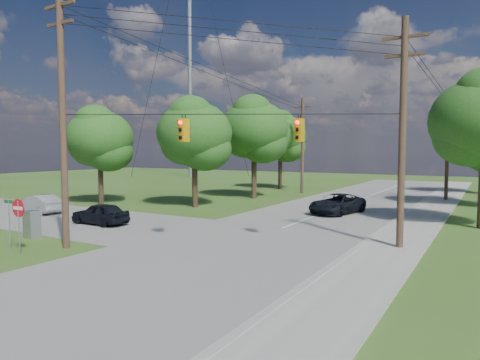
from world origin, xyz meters
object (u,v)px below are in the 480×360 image
Objects in this scene: do_not_enter_sign at (18,214)px; car_main_north at (337,204)px; pole_ne at (402,130)px; pole_north_w at (302,145)px; car_cross_silver at (39,204)px; pole_sw at (63,114)px; car_cross_dark at (100,213)px; pole_north_e at (448,144)px; control_cabinet at (32,224)px.

car_main_north is at bearing 63.07° from do_not_enter_sign.
pole_north_w is at bearing 122.29° from pole_ne.
car_cross_silver is 21.53m from car_main_north.
car_cross_dark is at bearing 124.68° from pole_sw.
pole_sw is at bearing -114.52° from pole_north_e.
pole_north_e is 13.90m from pole_north_w.
pole_sw is at bearing -150.62° from pole_ne.
car_main_north is at bearing 61.58° from control_cabinet.
pole_north_e reaches higher than control_cabinet.
do_not_enter_sign is (10.24, -7.87, 1.06)m from car_cross_silver.
car_cross_dark is 7.58m from car_cross_silver.
car_cross_dark is 16.20m from car_main_north.
car_main_north is 20.52m from do_not_enter_sign.
pole_sw is 8.32m from car_cross_dark.
pole_ne is at bearing -90.00° from pole_north_e.
car_cross_dark is at bearing 108.68° from do_not_enter_sign.
pole_ne is 26.03m from pole_north_w.
pole_sw is at bearing -89.23° from pole_north_w.
car_main_north reaches higher than car_cross_dark.
pole_north_w is (-13.90, 22.00, -0.34)m from pole_ne.
pole_ne reaches higher than do_not_enter_sign.
car_cross_dark is 4.57m from control_cabinet.
pole_ne is 17.51m from do_not_enter_sign.
do_not_enter_sign is at bearing -102.42° from car_main_north.
pole_north_e is 1.98× the size of car_main_north.
control_cabinet is at bearing -95.96° from pole_north_w.
do_not_enter_sign is (-8.35, -18.72, 1.04)m from car_main_north.
car_cross_dark is (-3.54, 5.11, -5.53)m from pole_sw.
control_cabinet is at bearing 171.00° from pole_sw.
pole_north_w reaches higher than control_cabinet.
pole_north_w is at bearing 172.88° from car_cross_dark.
do_not_enter_sign is at bearing -114.43° from pole_sw.
car_cross_dark is at bearing -121.51° from car_main_north.
car_cross_silver is (-10.66, -23.52, -4.42)m from pole_north_w.
pole_ne is 7.25× the size of control_cabinet.
pole_ne is 12.04m from car_main_north.
pole_ne is at bearing -57.71° from pole_north_w.
pole_sw is 1.20× the size of pole_north_e.
car_cross_dark is 0.96× the size of car_cross_silver.
pole_ne is 4.32× the size of do_not_enter_sign.
pole_north_e is 34.66m from do_not_enter_sign.
car_cross_dark is at bearing 96.67° from control_cabinet.
pole_ne is at bearing 30.38° from do_not_enter_sign.
car_cross_silver is at bearing 139.59° from do_not_enter_sign.
pole_north_w is 29.54m from control_cabinet.
car_main_north is (7.54, 16.93, -5.50)m from pole_sw.
control_cabinet is at bearing -112.18° from car_main_north.
car_cross_dark is 1.60× the size of do_not_enter_sign.
pole_ne is at bearing 28.02° from control_cabinet.
pole_north_e is 14.67m from car_main_north.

